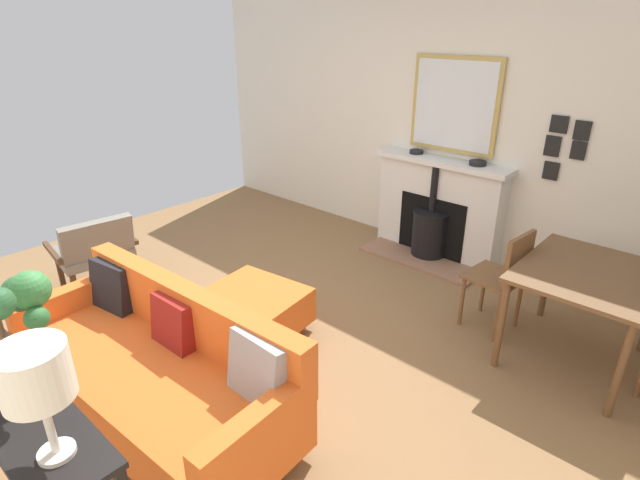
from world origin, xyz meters
TOP-DOWN VIEW (x-y plane):
  - ground_plane at (0.00, 0.00)m, footprint 5.20×6.05m
  - wall_left at (-2.60, 0.00)m, footprint 0.12×6.05m
  - fireplace at (-2.38, 0.33)m, footprint 0.65×1.42m
  - mirror_over_mantel at (-2.51, 0.33)m, footprint 0.04×0.92m
  - mantel_bowl_near at (-2.42, 0.00)m, footprint 0.15×0.15m
  - mantel_bowl_far at (-2.42, 0.68)m, footprint 0.16×0.16m
  - sofa at (0.89, 0.27)m, footprint 0.92×2.06m
  - ottoman at (-0.10, 0.05)m, footprint 0.72×0.80m
  - armchair_accent at (0.41, -1.53)m, footprint 0.75×0.68m
  - console_table at (1.69, 0.27)m, footprint 0.33×1.89m
  - table_lamp_far_end at (1.69, 0.98)m, footprint 0.25×0.25m
  - dining_table at (-1.44, 2.03)m, footprint 1.01×0.85m
  - dining_chair_near_fireplace at (-1.43, 1.46)m, footprint 0.44×0.44m
  - photo_gallery_row at (-2.53, 1.39)m, footprint 0.02×0.34m

SIDE VIEW (x-z plane):
  - ground_plane at x=0.00m, z-range -0.01..0.00m
  - ottoman at x=-0.10m, z-range 0.04..0.42m
  - sofa at x=0.89m, z-range -0.05..0.74m
  - armchair_accent at x=0.41m, z-range 0.06..0.81m
  - fireplace at x=-2.38m, z-range -0.05..0.98m
  - dining_chair_near_fireplace at x=-1.43m, z-range 0.08..0.95m
  - dining_table at x=-1.44m, z-range 0.27..1.00m
  - console_table at x=1.69m, z-range 0.30..1.08m
  - mantel_bowl_near at x=-2.42m, z-range 1.03..1.07m
  - mantel_bowl_far at x=-2.42m, z-range 1.03..1.08m
  - table_lamp_far_end at x=1.69m, z-range 0.91..1.40m
  - photo_gallery_row at x=-2.53m, z-range 1.04..1.61m
  - wall_left at x=-2.60m, z-range 0.00..2.82m
  - mirror_over_mantel at x=-2.51m, z-range 1.09..2.01m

